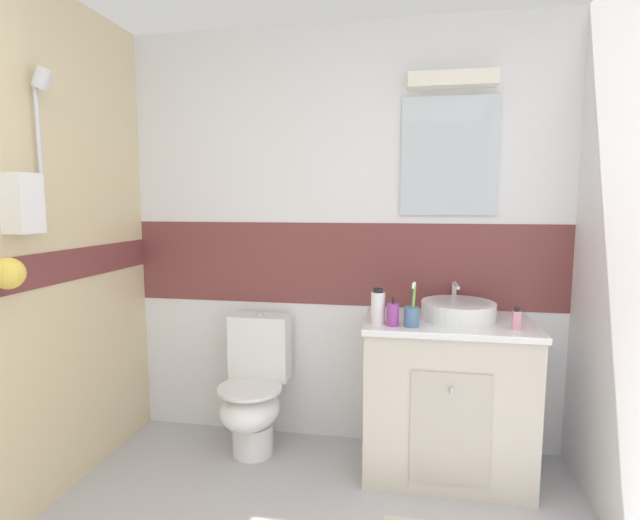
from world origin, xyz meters
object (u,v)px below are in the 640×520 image
at_px(toilet, 254,390).
at_px(mouthwash_bottle, 378,307).
at_px(soap_dispenser, 393,314).
at_px(perfume_flask_small, 517,319).
at_px(sink_basin, 458,310).
at_px(toothbrush_cup, 412,315).

height_order(toilet, mouthwash_bottle, mouthwash_bottle).
distance_m(soap_dispenser, mouthwash_bottle, 0.09).
distance_m(perfume_flask_small, mouthwash_bottle, 0.68).
relative_size(toilet, perfume_flask_small, 7.22).
relative_size(sink_basin, soap_dispenser, 2.77).
xyz_separation_m(toothbrush_cup, mouthwash_bottle, (-0.17, 0.03, 0.03)).
relative_size(toilet, mouthwash_bottle, 4.39).
bearing_deg(perfume_flask_small, toothbrush_cup, -176.73).
height_order(sink_basin, mouthwash_bottle, mouthwash_bottle).
bearing_deg(mouthwash_bottle, sink_basin, 22.08).
height_order(sink_basin, toilet, sink_basin).
bearing_deg(sink_basin, perfume_flask_small, -33.10).
height_order(sink_basin, perfume_flask_small, sink_basin).
bearing_deg(toilet, toothbrush_cup, -12.57).
xyz_separation_m(soap_dispenser, mouthwash_bottle, (-0.08, 0.03, 0.03)).
bearing_deg(soap_dispenser, toilet, 166.00).
bearing_deg(mouthwash_bottle, toilet, 166.72).
bearing_deg(sink_basin, mouthwash_bottle, -157.92).
bearing_deg(perfume_flask_small, mouthwash_bottle, -179.95).
bearing_deg(toothbrush_cup, toilet, 167.43).
bearing_deg(perfume_flask_small, sink_basin, 146.90).
distance_m(toothbrush_cup, soap_dispenser, 0.09).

